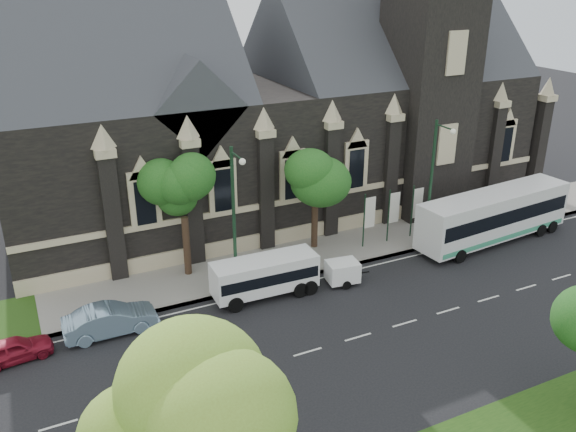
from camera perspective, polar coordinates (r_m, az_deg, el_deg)
ground at (r=32.35m, az=6.69°, el=-11.39°), size 160.00×160.00×0.00m
sidewalk at (r=39.46m, az=-0.66°, el=-4.37°), size 80.00×5.00×0.15m
museum at (r=46.75m, az=0.13°, el=10.55°), size 40.00×17.70×29.90m
tree_park_near at (r=18.14m, az=-10.22°, el=-17.76°), size 4.42×4.42×8.56m
tree_walk_right at (r=39.60m, az=2.77°, el=4.71°), size 4.08×4.08×7.80m
tree_walk_left at (r=36.38m, az=-9.81°, el=2.60°), size 3.91×3.91×7.64m
street_lamp_near at (r=40.65m, az=13.68°, el=3.51°), size 0.36×1.88×9.00m
street_lamp_mid at (r=33.92m, az=-5.07°, el=0.20°), size 0.36×1.88×9.00m
banner_flag_left at (r=40.93m, az=7.62°, el=0.02°), size 0.90×0.10×4.00m
banner_flag_center at (r=42.00m, az=9.90°, el=0.48°), size 0.90×0.10×4.00m
banner_flag_right at (r=43.14m, az=12.07°, el=0.92°), size 0.90×0.10×4.00m
tour_coach at (r=44.15m, az=19.03°, el=0.08°), size 12.60×3.77×3.62m
shuttle_bus at (r=35.13m, az=-2.19°, el=-5.59°), size 6.29×2.40×2.41m
box_trailer at (r=36.79m, az=5.21°, el=-5.28°), size 2.83×1.67×1.47m
sedan at (r=33.38m, az=-16.55°, el=-9.47°), size 4.87×1.70×1.61m
car_far_red at (r=33.05m, az=-24.67°, el=-11.49°), size 3.79×1.86×1.24m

